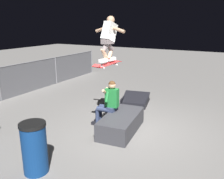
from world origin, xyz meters
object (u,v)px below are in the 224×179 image
at_px(ledge_box_main, 121,123).
at_px(trash_bin, 34,148).
at_px(skateboard, 108,64).
at_px(skater_airborne, 109,37).
at_px(person_sitting_on_ledge, 108,101).
at_px(kicker_ramp, 135,101).

height_order(ledge_box_main, trash_bin, trash_bin).
xyz_separation_m(skateboard, skater_airborne, (0.06, -0.01, 0.69)).
bearing_deg(skateboard, ledge_box_main, -100.12).
relative_size(ledge_box_main, skater_airborne, 1.47).
xyz_separation_m(person_sitting_on_ledge, skateboard, (-0.06, -0.01, 1.03)).
height_order(kicker_ramp, trash_bin, trash_bin).
bearing_deg(skateboard, kicker_ramp, 3.51).
xyz_separation_m(ledge_box_main, person_sitting_on_ledge, (0.14, 0.46, 0.48)).
distance_m(person_sitting_on_ledge, kicker_ramp, 2.22).
distance_m(ledge_box_main, kicker_ramp, 2.33).
bearing_deg(person_sitting_on_ledge, trash_bin, 176.28).
bearing_deg(skater_airborne, ledge_box_main, -107.06).
height_order(ledge_box_main, kicker_ramp, ledge_box_main).
relative_size(skater_airborne, trash_bin, 1.11).
xyz_separation_m(person_sitting_on_ledge, kicker_ramp, (2.12, 0.12, -0.65)).
bearing_deg(person_sitting_on_ledge, skateboard, -169.84).
height_order(skater_airborne, trash_bin, skater_airborne).
bearing_deg(skateboard, trash_bin, 175.96).
xyz_separation_m(skater_airborne, kicker_ramp, (2.11, 0.14, -2.36)).
height_order(ledge_box_main, skater_airborne, skater_airborne).
distance_m(person_sitting_on_ledge, skateboard, 1.03).
bearing_deg(person_sitting_on_ledge, kicker_ramp, 3.33).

